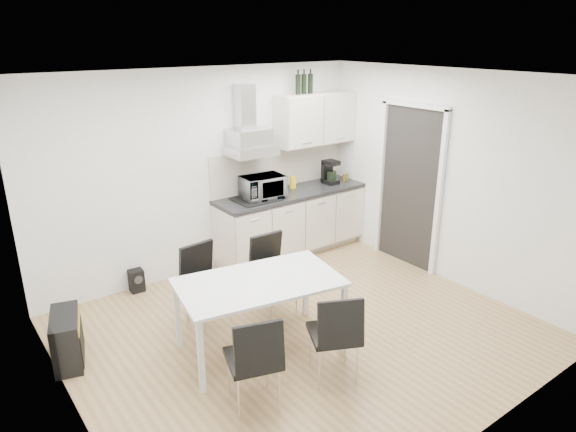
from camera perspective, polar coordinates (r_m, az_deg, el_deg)
name	(u,v)px	position (r m, az deg, el deg)	size (l,w,h in m)	color
ground	(301,331)	(5.56, 1.49, -12.62)	(4.50, 4.50, 0.00)	tan
wall_back	(205,173)	(6.61, -9.21, 4.76)	(4.50, 0.10, 2.60)	white
wall_front	(485,294)	(3.77, 21.02, -8.09)	(4.50, 0.10, 2.60)	white
wall_left	(59,277)	(4.10, -24.06, -6.20)	(0.10, 4.00, 2.60)	white
wall_right	(447,178)	(6.57, 17.27, 4.03)	(0.10, 4.00, 2.60)	white
ceiling	(304,77)	(4.72, 1.78, 15.15)	(4.50, 4.50, 0.00)	white
doorway	(408,188)	(6.93, 13.24, 3.03)	(0.08, 1.04, 2.10)	white
kitchenette	(292,196)	(7.13, 0.46, 2.19)	(2.22, 0.64, 2.52)	beige
dining_table	(259,288)	(4.95, -3.21, -7.94)	(1.67, 1.14, 0.75)	white
chair_far_left	(208,287)	(5.54, -8.91, -7.77)	(0.44, 0.50, 0.88)	black
chair_far_right	(275,275)	(5.72, -1.43, -6.62)	(0.44, 0.50, 0.88)	black
chair_near_left	(253,360)	(4.38, -3.91, -15.64)	(0.44, 0.50, 0.88)	black
chair_near_right	(334,335)	(4.70, 5.11, -13.01)	(0.44, 0.50, 0.88)	black
guitar_amp	(67,339)	(5.41, -23.36, -12.40)	(0.40, 0.63, 0.49)	black
floor_speaker	(137,281)	(6.53, -16.48, -6.90)	(0.17, 0.15, 0.28)	black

